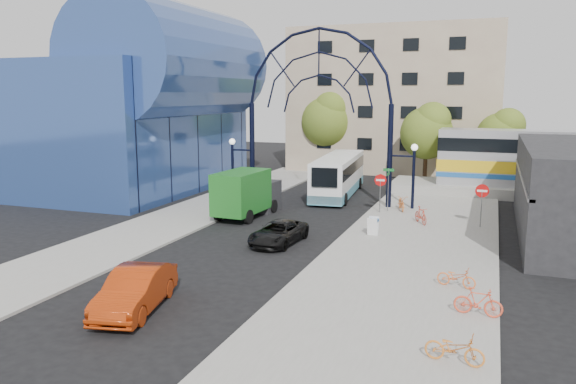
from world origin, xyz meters
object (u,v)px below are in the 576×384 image
at_px(green_truck, 247,193).
at_px(black_suv, 278,233).
at_px(stop_sign, 380,184).
at_px(tree_north_c, 503,134).
at_px(bike_far_c, 455,348).
at_px(gateway_arch, 319,80).
at_px(sandwich_board, 373,224).
at_px(bike_far_b, 478,302).
at_px(red_sedan, 135,290).
at_px(bike_far_a, 456,277).
at_px(do_not_enter_sign, 482,195).
at_px(tree_north_a, 428,130).
at_px(tree_north_b, 328,119).
at_px(street_name_sign, 388,181).
at_px(city_bus, 338,175).
at_px(bike_near_b, 421,215).
at_px(bike_near_a, 402,203).

height_order(green_truck, black_suv, green_truck).
xyz_separation_m(stop_sign, black_suv, (-3.52, -9.00, -1.41)).
bearing_deg(tree_north_c, bike_far_c, -92.20).
height_order(gateway_arch, sandwich_board, gateway_arch).
xyz_separation_m(sandwich_board, bike_far_b, (5.67, -9.81, -0.13)).
height_order(red_sedan, bike_far_a, red_sedan).
height_order(do_not_enter_sign, bike_far_a, do_not_enter_sign).
bearing_deg(stop_sign, do_not_enter_sign, -17.88).
bearing_deg(gateway_arch, tree_north_a, 62.83).
bearing_deg(tree_north_b, street_name_sign, -62.35).
xyz_separation_m(gateway_arch, bike_far_c, (10.75, -21.71, -7.99)).
relative_size(city_bus, bike_near_b, 6.67).
bearing_deg(bike_near_a, red_sedan, -124.72).
xyz_separation_m(stop_sign, bike_far_c, (5.95, -19.71, -1.43)).
bearing_deg(bike_far_a, stop_sign, 35.93).
xyz_separation_m(black_suv, bike_far_b, (9.99, -6.83, 0.03)).
bearing_deg(bike_near_a, bike_near_b, -82.01).
bearing_deg(city_bus, gateway_arch, -102.20).
bearing_deg(sandwich_board, bike_near_b, 60.81).
height_order(green_truck, red_sedan, green_truck).
bearing_deg(bike_far_b, stop_sign, 27.58).
xyz_separation_m(sandwich_board, bike_far_c, (5.15, -13.69, -0.18)).
bearing_deg(bike_near_a, green_truck, -169.95).
height_order(bike_far_a, bike_far_c, bike_far_c).
relative_size(red_sedan, bike_near_b, 2.80).
relative_size(red_sedan, bike_near_a, 2.43).
xyz_separation_m(bike_far_a, bike_far_c, (0.37, -6.64, 0.04)).
bearing_deg(bike_far_a, bike_near_a, 29.87).
bearing_deg(green_truck, tree_north_b, 95.79).
bearing_deg(bike_far_a, sandwich_board, 46.95).
bearing_deg(tree_north_c, bike_near_b, -103.70).
distance_m(do_not_enter_sign, red_sedan, 20.61).
bearing_deg(green_truck, bike_far_b, -37.63).
bearing_deg(tree_north_b, bike_far_a, -65.30).
height_order(tree_north_a, city_bus, tree_north_a).
bearing_deg(bike_near_b, tree_north_c, 46.47).
distance_m(tree_north_c, bike_near_a, 16.39).
bearing_deg(red_sedan, green_truck, 86.90).
bearing_deg(bike_far_c, green_truck, 47.65).
xyz_separation_m(sandwich_board, bike_far_a, (4.78, -7.05, -0.22)).
bearing_deg(street_name_sign, tree_north_c, 65.69).
relative_size(street_name_sign, bike_far_c, 1.66).
xyz_separation_m(stop_sign, tree_north_c, (7.32, 15.93, 2.28)).
distance_m(tree_north_a, black_suv, 23.77).
height_order(sandwich_board, bike_far_a, sandwich_board).
xyz_separation_m(city_bus, black_suv, (0.81, -14.81, -0.98)).
distance_m(sandwich_board, tree_north_a, 20.33).
relative_size(city_bus, bike_far_b, 6.69).
height_order(red_sedan, bike_near_b, red_sedan).
bearing_deg(do_not_enter_sign, stop_sign, 162.12).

